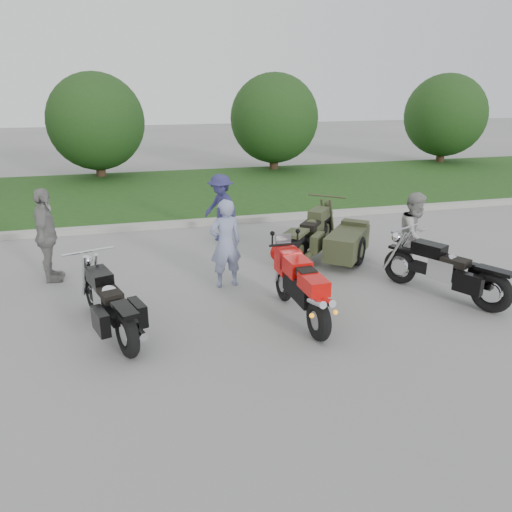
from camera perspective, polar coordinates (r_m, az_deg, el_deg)
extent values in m
plane|color=#9C9C97|center=(7.91, 2.27, -7.76)|extent=(80.00, 80.00, 0.00)
cube|color=#ABA8A0|center=(13.38, -5.22, 3.91)|extent=(60.00, 0.30, 0.15)
cube|color=#316121|center=(17.37, -7.56, 7.37)|extent=(60.00, 8.00, 0.14)
cylinder|color=#3F2B1C|center=(20.47, -17.37, 9.97)|extent=(0.36, 0.36, 1.20)
sphere|color=#1B3714|center=(20.30, -17.83, 14.42)|extent=(3.60, 3.60, 3.60)
cylinder|color=#3F2B1C|center=(21.34, 2.05, 11.16)|extent=(0.36, 0.36, 1.20)
sphere|color=#1B3714|center=(21.18, 2.11, 15.45)|extent=(3.60, 3.60, 3.60)
cylinder|color=#3F2B1C|center=(24.84, 20.38, 11.14)|extent=(0.36, 0.36, 1.20)
sphere|color=#1B3714|center=(24.70, 20.82, 14.80)|extent=(3.60, 3.60, 3.60)
torus|color=black|center=(7.38, 7.17, -7.28)|extent=(0.22, 0.64, 0.63)
torus|color=black|center=(8.62, 3.17, -3.20)|extent=(0.15, 0.62, 0.61)
cube|color=black|center=(7.85, 5.20, -3.57)|extent=(0.33, 0.93, 0.36)
cube|color=red|center=(7.95, 4.63, -1.12)|extent=(0.37, 0.57, 0.26)
cube|color=red|center=(7.37, 6.60, -3.20)|extent=(0.33, 0.57, 0.22)
cube|color=black|center=(7.62, 5.65, -1.75)|extent=(0.28, 0.37, 0.10)
cube|color=red|center=(8.29, 3.66, -0.53)|extent=(0.36, 0.42, 0.41)
cylinder|color=silver|center=(7.17, 6.94, -5.30)|extent=(0.13, 0.48, 0.22)
cylinder|color=silver|center=(7.22, 7.98, -5.15)|extent=(0.13, 0.48, 0.22)
torus|color=black|center=(7.11, -14.52, -8.60)|extent=(0.38, 0.71, 0.69)
torus|color=black|center=(8.59, -18.12, -4.12)|extent=(0.32, 0.66, 0.65)
cube|color=black|center=(7.80, -16.56, -5.55)|extent=(0.59, 1.23, 0.14)
cube|color=silver|center=(7.77, -16.61, -5.00)|extent=(0.43, 0.53, 0.36)
cube|color=black|center=(7.93, -17.44, -2.34)|extent=(0.44, 0.62, 0.22)
cube|color=black|center=(7.56, -16.41, -4.15)|extent=(0.43, 0.57, 0.12)
cube|color=black|center=(6.95, -14.77, -5.93)|extent=(0.38, 0.60, 0.06)
cylinder|color=silver|center=(7.59, -14.35, -7.22)|extent=(0.44, 1.09, 0.10)
torus|color=black|center=(9.02, 25.30, -3.76)|extent=(0.48, 0.70, 0.70)
torus|color=black|center=(9.71, 16.10, -1.17)|extent=(0.42, 0.64, 0.66)
cube|color=black|center=(9.30, 20.59, -1.89)|extent=(0.78, 1.20, 0.14)
cube|color=silver|center=(9.27, 20.65, -1.41)|extent=(0.49, 0.56, 0.36)
cube|color=black|center=(9.31, 19.18, 0.73)|extent=(0.52, 0.64, 0.23)
cube|color=black|center=(9.15, 21.64, -0.57)|extent=(0.50, 0.59, 0.12)
cube|color=black|center=(8.89, 25.63, -1.55)|extent=(0.47, 0.61, 0.06)
cylinder|color=silver|center=(9.37, 22.96, -2.99)|extent=(0.62, 1.05, 0.10)
torus|color=black|center=(10.00, 4.85, 0.41)|extent=(0.62, 0.70, 0.75)
torus|color=black|center=(11.66, 7.94, 2.94)|extent=(0.55, 0.63, 0.71)
cube|color=black|center=(10.79, 6.54, 2.28)|extent=(1.03, 1.18, 0.16)
cube|color=#393F25|center=(10.77, 6.55, 2.73)|extent=(0.57, 0.60, 0.39)
cube|color=#393F25|center=(10.99, 7.17, 4.72)|extent=(0.63, 0.67, 0.24)
cube|color=black|center=(10.56, 6.31, 3.53)|extent=(0.59, 0.62, 0.13)
cube|color=#393F25|center=(9.88, 4.91, 2.60)|extent=(0.58, 0.63, 0.07)
cylinder|color=#393F25|center=(10.43, 6.86, 0.76)|extent=(0.86, 1.01, 0.11)
cube|color=#393F25|center=(10.50, 10.35, 1.46)|extent=(1.39, 1.50, 0.50)
torus|color=black|center=(10.48, 11.77, 0.57)|extent=(0.50, 0.56, 0.62)
imported|color=#8993BB|center=(9.07, -3.51, 1.43)|extent=(0.65, 0.47, 1.65)
imported|color=#9C9C97|center=(10.01, 17.65, 2.28)|extent=(1.01, 0.95, 1.65)
imported|color=navy|center=(11.78, -4.03, 5.48)|extent=(1.04, 1.19, 1.60)
imported|color=gray|center=(10.07, -22.83, 2.16)|extent=(0.45, 1.05, 1.78)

